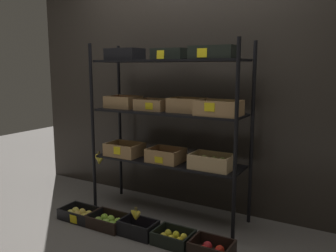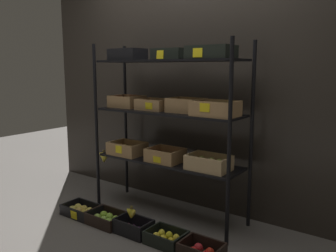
{
  "view_description": "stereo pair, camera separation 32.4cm",
  "coord_description": "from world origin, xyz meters",
  "px_view_note": "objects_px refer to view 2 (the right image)",
  "views": [
    {
      "loc": [
        1.6,
        -2.77,
        1.4
      ],
      "look_at": [
        0.0,
        0.0,
        0.87
      ],
      "focal_mm": 37.27,
      "sensor_mm": 36.0,
      "label": 1
    },
    {
      "loc": [
        1.87,
        -2.6,
        1.4
      ],
      "look_at": [
        0.0,
        0.0,
        0.87
      ],
      "focal_mm": 37.27,
      "sensor_mm": 36.0,
      "label": 2
    }
  ],
  "objects_px": {
    "display_rack": "(168,113)",
    "crate_ground_apple_green": "(106,219)",
    "crate_ground_apple_red": "(202,252)",
    "banana_bunch_loose": "(131,213)",
    "crate_ground_plum": "(134,228)",
    "crate_ground_lemon": "(166,238)",
    "crate_ground_apple_gold": "(81,211)"
  },
  "relations": [
    {
      "from": "display_rack",
      "to": "crate_ground_apple_red",
      "type": "relative_size",
      "value": 5.19
    },
    {
      "from": "crate_ground_apple_gold",
      "to": "crate_ground_apple_green",
      "type": "distance_m",
      "value": 0.33
    },
    {
      "from": "crate_ground_plum",
      "to": "display_rack",
      "type": "bearing_deg",
      "value": 88.41
    },
    {
      "from": "display_rack",
      "to": "crate_ground_apple_green",
      "type": "xyz_separation_m",
      "value": [
        -0.35,
        -0.48,
        -0.95
      ]
    },
    {
      "from": "crate_ground_apple_red",
      "to": "banana_bunch_loose",
      "type": "distance_m",
      "value": 0.7
    },
    {
      "from": "crate_ground_apple_red",
      "to": "banana_bunch_loose",
      "type": "bearing_deg",
      "value": -179.8
    },
    {
      "from": "crate_ground_apple_red",
      "to": "crate_ground_plum",
      "type": "bearing_deg",
      "value": -179.75
    },
    {
      "from": "crate_ground_apple_gold",
      "to": "banana_bunch_loose",
      "type": "height_order",
      "value": "banana_bunch_loose"
    },
    {
      "from": "crate_ground_apple_red",
      "to": "crate_ground_lemon",
      "type": "bearing_deg",
      "value": 176.84
    },
    {
      "from": "display_rack",
      "to": "crate_ground_lemon",
      "type": "relative_size",
      "value": 5.27
    },
    {
      "from": "crate_ground_apple_gold",
      "to": "crate_ground_plum",
      "type": "distance_m",
      "value": 0.66
    },
    {
      "from": "crate_ground_apple_green",
      "to": "crate_ground_lemon",
      "type": "relative_size",
      "value": 1.13
    },
    {
      "from": "crate_ground_apple_red",
      "to": "banana_bunch_loose",
      "type": "height_order",
      "value": "banana_bunch_loose"
    },
    {
      "from": "crate_ground_apple_gold",
      "to": "crate_ground_plum",
      "type": "height_order",
      "value": "crate_ground_plum"
    },
    {
      "from": "display_rack",
      "to": "banana_bunch_loose",
      "type": "distance_m",
      "value": 0.95
    },
    {
      "from": "crate_ground_lemon",
      "to": "banana_bunch_loose",
      "type": "relative_size",
      "value": 2.61
    },
    {
      "from": "crate_ground_apple_gold",
      "to": "crate_ground_lemon",
      "type": "bearing_deg",
      "value": 1.51
    },
    {
      "from": "crate_ground_plum",
      "to": "crate_ground_lemon",
      "type": "distance_m",
      "value": 0.33
    },
    {
      "from": "crate_ground_apple_gold",
      "to": "crate_ground_plum",
      "type": "bearing_deg",
      "value": 0.38
    },
    {
      "from": "display_rack",
      "to": "crate_ground_apple_green",
      "type": "bearing_deg",
      "value": -125.47
    },
    {
      "from": "crate_ground_plum",
      "to": "banana_bunch_loose",
      "type": "height_order",
      "value": "banana_bunch_loose"
    },
    {
      "from": "display_rack",
      "to": "crate_ground_lemon",
      "type": "bearing_deg",
      "value": -55.99
    },
    {
      "from": "crate_ground_lemon",
      "to": "crate_ground_apple_red",
      "type": "bearing_deg",
      "value": -3.16
    },
    {
      "from": "crate_ground_apple_red",
      "to": "crate_ground_apple_gold",
      "type": "bearing_deg",
      "value": -179.68
    },
    {
      "from": "display_rack",
      "to": "crate_ground_apple_red",
      "type": "distance_m",
      "value": 1.25
    },
    {
      "from": "display_rack",
      "to": "crate_ground_apple_gold",
      "type": "relative_size",
      "value": 4.57
    },
    {
      "from": "crate_ground_plum",
      "to": "crate_ground_apple_red",
      "type": "xyz_separation_m",
      "value": [
        0.67,
        0.0,
        -0.0
      ]
    },
    {
      "from": "crate_ground_plum",
      "to": "crate_ground_apple_green",
      "type": "bearing_deg",
      "value": 179.38
    },
    {
      "from": "crate_ground_lemon",
      "to": "crate_ground_plum",
      "type": "bearing_deg",
      "value": -176.2
    },
    {
      "from": "crate_ground_plum",
      "to": "crate_ground_lemon",
      "type": "relative_size",
      "value": 1.01
    },
    {
      "from": "display_rack",
      "to": "crate_ground_apple_green",
      "type": "height_order",
      "value": "display_rack"
    },
    {
      "from": "crate_ground_plum",
      "to": "crate_ground_apple_gold",
      "type": "bearing_deg",
      "value": -179.62
    }
  ]
}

